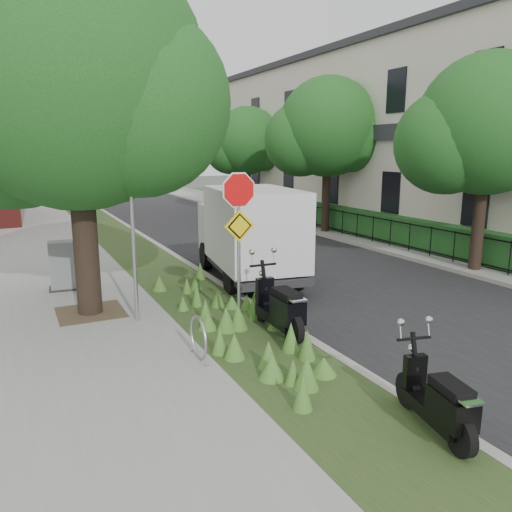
{
  "coord_description": "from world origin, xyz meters",
  "views": [
    {
      "loc": [
        -5.35,
        -8.21,
        3.62
      ],
      "look_at": [
        -0.54,
        1.58,
        1.3
      ],
      "focal_mm": 35.0,
      "sensor_mm": 36.0,
      "label": 1
    }
  ],
  "objects": [
    {
      "name": "far_tree_b",
      "position": [
        6.94,
        10.05,
        4.37
      ],
      "size": [
        4.83,
        4.31,
        6.56
      ],
      "color": "black",
      "rests_on": "ground"
    },
    {
      "name": "verge",
      "position": [
        -1.5,
        10.0,
        0.06
      ],
      "size": [
        2.0,
        60.0,
        0.12
      ],
      "primitive_type": "cube",
      "color": "#24401B",
      "rests_on": "ground"
    },
    {
      "name": "footpath_far",
      "position": [
        8.2,
        10.0,
        0.06
      ],
      "size": [
        3.2,
        60.0,
        0.12
      ],
      "primitive_type": "cube",
      "color": "gray",
      "rests_on": "ground"
    },
    {
      "name": "terrace_houses",
      "position": [
        11.49,
        10.0,
        4.16
      ],
      "size": [
        7.4,
        26.4,
        8.2
      ],
      "color": "beige",
      "rests_on": "ground"
    },
    {
      "name": "kerb_near",
      "position": [
        -0.5,
        10.0,
        0.07
      ],
      "size": [
        0.2,
        60.0,
        0.13
      ],
      "primitive_type": "cube",
      "color": "#9E9991",
      "rests_on": "ground"
    },
    {
      "name": "ground",
      "position": [
        0.0,
        0.0,
        0.0
      ],
      "size": [
        120.0,
        120.0,
        0.0
      ],
      "primitive_type": "plane",
      "color": "#4C5147",
      "rests_on": "ground"
    },
    {
      "name": "bare_post",
      "position": [
        -3.2,
        1.8,
        2.12
      ],
      "size": [
        0.08,
        0.08,
        4.0
      ],
      "color": "#A5A8AD",
      "rests_on": "ground"
    },
    {
      "name": "far_tree_c",
      "position": [
        6.94,
        18.04,
        3.95
      ],
      "size": [
        4.37,
        3.89,
        5.93
      ],
      "color": "black",
      "rests_on": "ground"
    },
    {
      "name": "sidewalk_near",
      "position": [
        -4.25,
        10.0,
        0.06
      ],
      "size": [
        3.5,
        60.0,
        0.12
      ],
      "primitive_type": "cube",
      "color": "gray",
      "rests_on": "ground"
    },
    {
      "name": "road",
      "position": [
        3.0,
        10.0,
        0.01
      ],
      "size": [
        7.0,
        60.0,
        0.01
      ],
      "primitive_type": "cube",
      "color": "black",
      "rests_on": "ground"
    },
    {
      "name": "scooter_near",
      "position": [
        -0.82,
        -4.18,
        0.51
      ],
      "size": [
        0.58,
        1.65,
        0.8
      ],
      "color": "black",
      "rests_on": "ground"
    },
    {
      "name": "kerb_far",
      "position": [
        6.5,
        10.0,
        0.07
      ],
      "size": [
        0.2,
        60.0,
        0.13
      ],
      "primitive_type": "cube",
      "color": "#9E9991",
      "rests_on": "ground"
    },
    {
      "name": "far_tree_a",
      "position": [
        6.94,
        2.05,
        4.13
      ],
      "size": [
        4.6,
        4.1,
        6.22
      ],
      "color": "black",
      "rests_on": "ground"
    },
    {
      "name": "fence_far",
      "position": [
        7.2,
        10.0,
        0.67
      ],
      "size": [
        0.04,
        24.0,
        1.0
      ],
      "color": "black",
      "rests_on": "ground"
    },
    {
      "name": "street_tree_main",
      "position": [
        -4.08,
        2.86,
        4.8
      ],
      "size": [
        6.21,
        5.54,
        7.66
      ],
      "color": "black",
      "rests_on": "ground"
    },
    {
      "name": "bike_hoop",
      "position": [
        -2.7,
        -0.6,
        0.5
      ],
      "size": [
        0.06,
        0.78,
        0.77
      ],
      "color": "#A5A8AD",
      "rests_on": "ground"
    },
    {
      "name": "utility_cabinet",
      "position": [
        -4.22,
        5.09,
        0.71
      ],
      "size": [
        0.98,
        0.7,
        1.24
      ],
      "color": "#262628",
      "rests_on": "ground"
    },
    {
      "name": "sign_assembly",
      "position": [
        -1.4,
        0.58,
        2.33
      ],
      "size": [
        0.94,
        0.08,
        3.22
      ],
      "color": "#A5A8AD",
      "rests_on": "ground"
    },
    {
      "name": "hedge_far",
      "position": [
        7.9,
        10.0,
        0.67
      ],
      "size": [
        1.0,
        24.0,
        1.1
      ],
      "primitive_type": "cube",
      "color": "#194217",
      "rests_on": "footpath_far"
    },
    {
      "name": "scooter_far",
      "position": [
        -0.89,
        -0.26,
        0.58
      ],
      "size": [
        0.43,
        1.98,
        0.94
      ],
      "color": "black",
      "rests_on": "ground"
    },
    {
      "name": "box_truck",
      "position": [
        0.5,
        4.14,
        1.46
      ],
      "size": [
        2.65,
        5.17,
        2.24
      ],
      "color": "#262628",
      "rests_on": "ground"
    }
  ]
}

